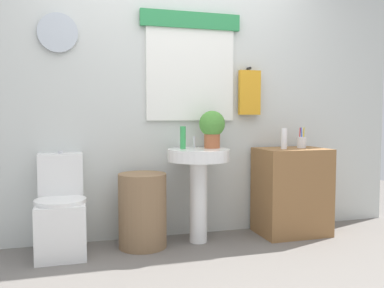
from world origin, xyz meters
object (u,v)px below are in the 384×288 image
Objects in this scene: lotion_bottle at (284,139)px; toothbrush_cup at (302,142)px; pedestal_sink at (198,172)px; potted_plant at (212,127)px; toilet at (61,215)px; laundry_hamper at (143,210)px; soap_bottle at (183,138)px; wooden_cabinet at (291,191)px.

lotion_bottle is 0.99× the size of toothbrush_cup.
pedestal_sink is 0.41m from potted_plant.
toilet is 0.63m from laundry_hamper.
toothbrush_cup reaches higher than pedestal_sink.
toothbrush_cup is at bearing 15.86° from lotion_bottle.
lotion_bottle is at bearing -5.77° from soap_bottle.
wooden_cabinet is at bearing -0.99° from toilet.
toothbrush_cup is at bearing 10.70° from wooden_cabinet.
toothbrush_cup is (1.45, 0.02, 0.53)m from laundry_hamper.
pedestal_sink is 4.28× the size of lotion_bottle.
toilet is 4.17× the size of soap_bottle.
potted_plant is 1.72× the size of toothbrush_cup.
potted_plant is (0.14, 0.06, 0.38)m from pedestal_sink.
soap_bottle is (-0.12, 0.05, 0.29)m from pedestal_sink.
toilet reaches higher than wooden_cabinet.
soap_bottle is at bearing 174.23° from lotion_bottle.
potted_plant is at bearing 175.34° from wooden_cabinet.
potted_plant is 1.74× the size of lotion_bottle.
lotion_bottle is at bearing -164.14° from toothbrush_cup.
soap_bottle is at bearing 178.43° from toothbrush_cup.
laundry_hamper is at bearing 178.16° from lotion_bottle.
pedestal_sink is at bearing -22.62° from soap_bottle.
laundry_hamper is 0.68m from soap_bottle.
lotion_bottle is (1.87, -0.07, 0.57)m from toilet.
laundry_hamper is 0.76× the size of pedestal_sink.
soap_bottle reaches higher than laundry_hamper.
wooden_cabinet is at bearing -2.87° from soap_bottle.
soap_bottle is 0.28m from potted_plant.
soap_bottle is at bearing 157.38° from pedestal_sink.
lotion_bottle is 0.22m from toothbrush_cup.
wooden_cabinet reaches higher than laundry_hamper.
pedestal_sink is 1.01m from toothbrush_cup.
pedestal_sink reaches higher than toilet.
pedestal_sink is 4.25× the size of toothbrush_cup.
laundry_hamper is 3.19× the size of soap_bottle.
wooden_cabinet is at bearing -4.66° from potted_plant.
potted_plant is at bearing 23.20° from pedestal_sink.
wooden_cabinet is (1.98, -0.03, 0.09)m from toilet.
toilet is at bearing 178.21° from pedestal_sink.
laundry_hamper is at bearing 180.00° from pedestal_sink.
toilet is at bearing -179.08° from soap_bottle.
soap_bottle is at bearing 177.13° from wooden_cabinet.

